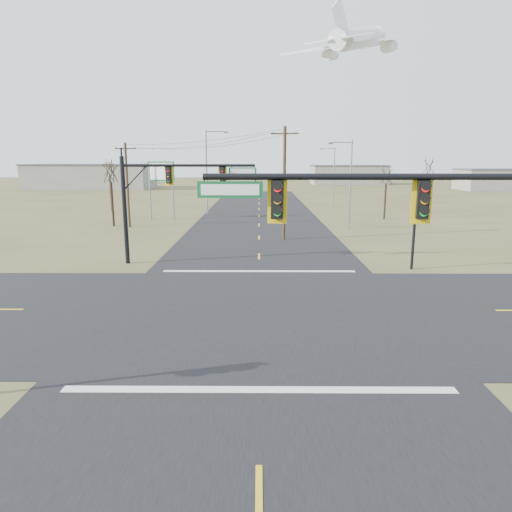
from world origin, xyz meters
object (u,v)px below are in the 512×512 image
at_px(utility_pole_far, 127,184).
at_px(streetlight_c, 208,168).
at_px(highway_sign, 161,179).
at_px(bare_tree_c, 387,174).
at_px(streetlight_b, 333,173).
at_px(streetlight_a, 349,180).
at_px(bare_tree_b, 109,167).
at_px(utility_pole_near, 284,182).
at_px(bare_tree_a, 110,171).
at_px(mast_arm_near, 431,224).
at_px(pedestal_signal_ne, 416,221).
at_px(bare_tree_d, 429,165).
at_px(mast_arm_far, 169,187).

height_order(utility_pole_far, streetlight_c, streetlight_c).
xyz_separation_m(highway_sign, bare_tree_c, (25.95, 0.68, 0.52)).
bearing_deg(streetlight_b, bare_tree_c, -70.91).
relative_size(streetlight_a, bare_tree_b, 1.19).
height_order(highway_sign, bare_tree_c, highway_sign).
bearing_deg(highway_sign, streetlight_c, 69.71).
relative_size(highway_sign, bare_tree_c, 1.01).
xyz_separation_m(utility_pole_near, bare_tree_a, (-17.43, 8.07, 0.75)).
bearing_deg(bare_tree_b, mast_arm_near, -63.20).
bearing_deg(pedestal_signal_ne, mast_arm_near, -110.40).
distance_m(utility_pole_far, bare_tree_a, 2.41).
relative_size(utility_pole_far, bare_tree_b, 1.17).
relative_size(bare_tree_a, bare_tree_d, 0.96).
xyz_separation_m(bare_tree_a, bare_tree_c, (30.00, 6.01, -0.55)).
height_order(mast_arm_near, bare_tree_a, bare_tree_a).
height_order(utility_pole_near, streetlight_a, utility_pole_near).
xyz_separation_m(streetlight_b, bare_tree_c, (3.44, -17.55, 0.30)).
bearing_deg(streetlight_c, bare_tree_b, 160.43).
height_order(streetlight_a, streetlight_c, streetlight_c).
height_order(streetlight_b, bare_tree_a, streetlight_b).
xyz_separation_m(mast_arm_near, bare_tree_a, (-20.05, 34.85, 0.61)).
xyz_separation_m(mast_arm_far, streetlight_a, (14.75, 15.62, -0.25)).
relative_size(utility_pole_near, streetlight_b, 1.10).
distance_m(utility_pole_near, bare_tree_d, 31.09).
xyz_separation_m(streetlight_c, bare_tree_d, (29.20, 4.30, 0.23)).
distance_m(bare_tree_a, bare_tree_d, 41.00).
relative_size(streetlight_a, streetlight_c, 0.83).
distance_m(pedestal_signal_ne, streetlight_a, 17.44).
relative_size(mast_arm_near, utility_pole_far, 1.21).
distance_m(highway_sign, bare_tree_b, 12.36).
xyz_separation_m(highway_sign, streetlight_c, (4.85, 5.51, 1.21)).
bearing_deg(utility_pole_far, streetlight_c, 58.91).
distance_m(mast_arm_near, utility_pole_far, 38.61).
bearing_deg(bare_tree_c, bare_tree_a, -168.68).
height_order(mast_arm_far, utility_pole_far, utility_pole_far).
height_order(mast_arm_near, highway_sign, mast_arm_near).
bearing_deg(streetlight_c, bare_tree_c, -19.13).
relative_size(streetlight_c, bare_tree_c, 1.58).
bearing_deg(streetlight_c, bare_tree_a, -135.68).
relative_size(mast_arm_near, highway_sign, 1.55).
relative_size(bare_tree_a, bare_tree_c, 1.10).
distance_m(mast_arm_far, pedestal_signal_ne, 15.89).
height_order(highway_sign, bare_tree_d, bare_tree_d).
bearing_deg(utility_pole_far, bare_tree_a, 157.57).
height_order(utility_pole_near, bare_tree_d, utility_pole_near).
height_order(streetlight_b, bare_tree_d, streetlight_b).
height_order(streetlight_a, bare_tree_b, streetlight_a).
relative_size(mast_arm_far, highway_sign, 1.33).
xyz_separation_m(mast_arm_near, bare_tree_c, (9.96, 40.86, 0.06)).
distance_m(pedestal_signal_ne, streetlight_b, 42.77).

